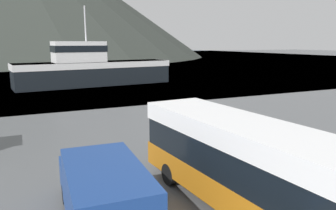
# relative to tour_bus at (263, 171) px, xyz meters

# --- Properties ---
(water_surface) EXTENTS (240.00, 240.00, 0.00)m
(water_surface) POSITION_rel_tour_bus_xyz_m (0.98, 140.61, -1.80)
(water_surface) COLOR #475B6B
(water_surface) RESTS_ON ground
(tour_bus) EXTENTS (3.43, 11.70, 3.19)m
(tour_bus) POSITION_rel_tour_bus_xyz_m (0.00, 0.00, 0.00)
(tour_bus) COLOR #B26614
(tour_bus) RESTS_ON ground
(delivery_van) EXTENTS (2.47, 6.28, 2.29)m
(delivery_van) POSITION_rel_tour_bus_xyz_m (-4.72, 1.76, -0.58)
(delivery_van) COLOR navy
(delivery_van) RESTS_ON ground
(fishing_boat) EXTENTS (21.32, 6.60, 10.46)m
(fishing_boat) POSITION_rel_tour_bus_xyz_m (2.53, 37.10, 0.51)
(fishing_boat) COLOR black
(fishing_boat) RESTS_ON water_surface
(storage_bin) EXTENTS (1.50, 1.40, 1.47)m
(storage_bin) POSITION_rel_tour_bus_xyz_m (4.02, 2.92, -1.05)
(storage_bin) COLOR olive
(storage_bin) RESTS_ON ground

